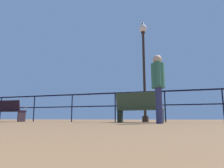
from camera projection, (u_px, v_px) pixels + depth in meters
pier_railing at (139, 100)px, 7.50m from camera, size 20.30×0.05×1.12m
bench_far_left at (5, 110)px, 8.18m from camera, size 1.54×0.69×0.84m
bench_near_left at (139, 107)px, 6.55m from camera, size 1.52×0.80×0.96m
lamppost_center at (144, 61)px, 8.00m from camera, size 0.31×0.31×3.98m
person_by_bench at (158, 83)px, 5.30m from camera, size 0.34×0.57×1.79m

